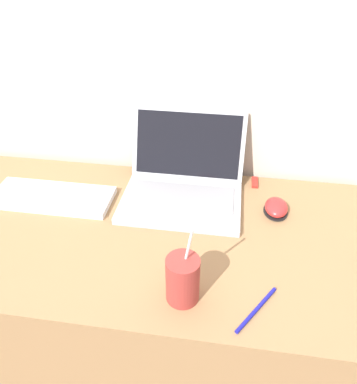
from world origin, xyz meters
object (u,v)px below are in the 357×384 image
object	(u,v)px
external_keyboard	(52,197)
pen	(257,309)
laptop	(183,181)
computer_mouse	(276,208)
drink_cup	(183,279)
usb_stick	(255,182)

from	to	relation	value
external_keyboard	pen	xyz separation A→B (m)	(0.63, -0.32, -0.01)
external_keyboard	pen	bearing A→B (deg)	-27.31
laptop	external_keyboard	xyz separation A→B (m)	(-0.40, -0.09, -0.04)
computer_mouse	drink_cup	bearing A→B (deg)	-123.38
laptop	drink_cup	bearing A→B (deg)	-82.20
computer_mouse	pen	distance (m)	0.37
drink_cup	external_keyboard	size ratio (longest dim) A/B	0.58
computer_mouse	pen	world-z (taller)	computer_mouse
drink_cup	computer_mouse	distance (m)	0.43
laptop	usb_stick	xyz separation A→B (m)	(0.23, 0.10, -0.05)
laptop	pen	world-z (taller)	laptop
drink_cup	usb_stick	bearing A→B (deg)	70.92
usb_stick	drink_cup	bearing A→B (deg)	-109.08
laptop	external_keyboard	size ratio (longest dim) A/B	0.97
laptop	usb_stick	bearing A→B (deg)	23.46
drink_cup	usb_stick	xyz separation A→B (m)	(0.17, 0.50, -0.06)
pen	laptop	bearing A→B (deg)	118.47
drink_cup	pen	distance (m)	0.18
drink_cup	external_keyboard	xyz separation A→B (m)	(-0.46, 0.31, -0.05)
laptop	pen	bearing A→B (deg)	-61.53
external_keyboard	usb_stick	size ratio (longest dim) A/B	6.28
laptop	usb_stick	distance (m)	0.25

